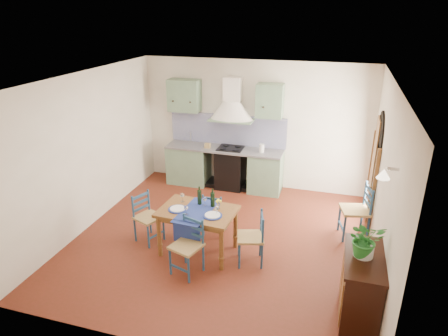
{
  "coord_description": "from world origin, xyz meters",
  "views": [
    {
      "loc": [
        1.77,
        -5.78,
        3.8
      ],
      "look_at": [
        -0.04,
        0.3,
        1.24
      ],
      "focal_mm": 32.0,
      "sensor_mm": 36.0,
      "label": 1
    }
  ],
  "objects_px": {
    "dining_table": "(198,215)",
    "potted_plant": "(365,239)",
    "chair_near": "(188,246)",
    "sideboard": "(361,285)"
  },
  "relations": [
    {
      "from": "chair_near",
      "to": "dining_table",
      "type": "bearing_deg",
      "value": 93.93
    },
    {
      "from": "dining_table",
      "to": "potted_plant",
      "type": "height_order",
      "value": "potted_plant"
    },
    {
      "from": "dining_table",
      "to": "potted_plant",
      "type": "relative_size",
      "value": 2.69
    },
    {
      "from": "dining_table",
      "to": "sideboard",
      "type": "bearing_deg",
      "value": -18.36
    },
    {
      "from": "dining_table",
      "to": "potted_plant",
      "type": "bearing_deg",
      "value": -18.24
    },
    {
      "from": "chair_near",
      "to": "potted_plant",
      "type": "height_order",
      "value": "potted_plant"
    },
    {
      "from": "chair_near",
      "to": "potted_plant",
      "type": "bearing_deg",
      "value": -6.09
    },
    {
      "from": "sideboard",
      "to": "potted_plant",
      "type": "xyz_separation_m",
      "value": [
        -0.03,
        0.01,
        0.66
      ]
    },
    {
      "from": "sideboard",
      "to": "potted_plant",
      "type": "bearing_deg",
      "value": 151.34
    },
    {
      "from": "sideboard",
      "to": "dining_table",
      "type": "bearing_deg",
      "value": 161.64
    }
  ]
}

